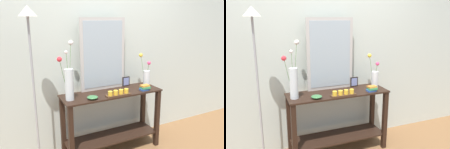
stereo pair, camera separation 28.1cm
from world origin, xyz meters
The scene contains 10 objects.
wall_back centered at (0.00, 0.33, 1.35)m, with size 6.40×0.08×2.70m, color beige.
console_table centered at (0.00, 0.00, 0.50)m, with size 1.29×0.41×0.82m.
mirror_leaning centered at (-0.04, 0.18, 1.28)m, with size 0.62×0.03×0.93m.
tall_vase_left centered at (-0.56, -0.02, 1.05)m, with size 0.24×0.22×0.67m.
vase_right centered at (0.54, 0.02, 0.97)m, with size 0.11×0.17×0.45m.
candle_tray centered at (0.01, -0.14, 0.85)m, with size 0.32×0.09×0.07m.
picture_frame_small centered at (0.30, 0.16, 0.89)m, with size 0.11×0.01×0.13m.
decorative_bowl centered at (-0.32, -0.12, 0.84)m, with size 0.13×0.13×0.04m.
book_stack centered at (0.42, -0.12, 0.86)m, with size 0.13×0.09×0.07m.
floor_lamp centered at (-0.95, -0.08, 1.25)m, with size 0.24×0.24×1.85m.
Camera 1 is at (-1.26, -2.43, 1.73)m, focal length 36.30 mm.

